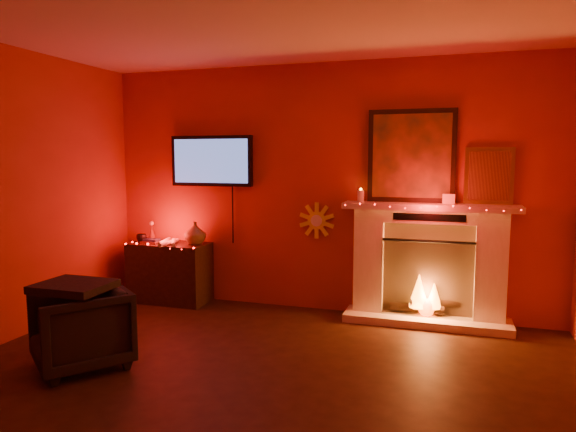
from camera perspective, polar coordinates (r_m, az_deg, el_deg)
name	(u,v)px	position (r m, az deg, el deg)	size (l,w,h in m)	color
room	(227,212)	(3.26, -6.79, 0.50)	(5.00, 5.00, 5.00)	black
fireplace	(427,253)	(5.43, 15.23, -3.95)	(1.72, 0.40, 2.18)	#EFDEC9
tv	(212,161)	(6.02, -8.48, 6.04)	(1.00, 0.07, 1.24)	black
sunburst_clock	(317,221)	(5.65, 3.21, -0.50)	(0.40, 0.03, 0.40)	yellow
console_table	(171,270)	(6.20, -12.90, -5.82)	(0.91, 0.52, 0.95)	black
armchair	(80,328)	(4.55, -22.08, -11.43)	(0.69, 0.71, 0.65)	black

